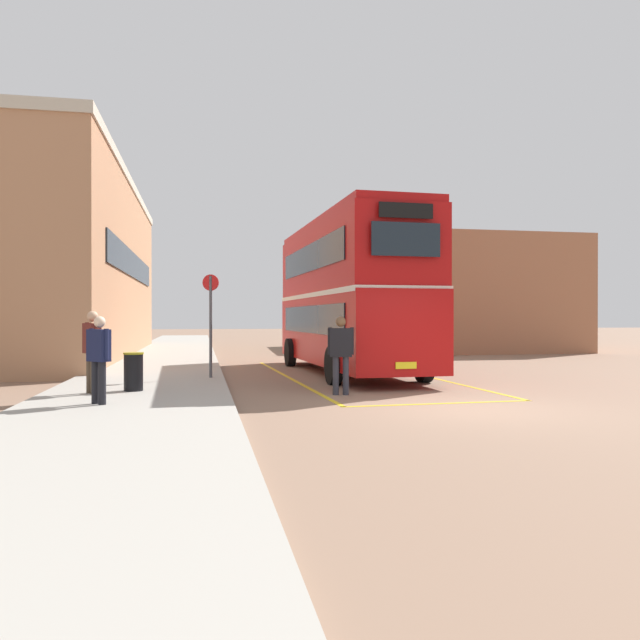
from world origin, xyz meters
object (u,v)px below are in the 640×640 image
single_deck_bus (340,319)px  pedestrian_boarding (341,349)px  double_decker_bus (348,294)px  bus_stop_sign (211,316)px  litter_bin (133,372)px  pedestrian_waiting_near (92,345)px  pedestrian_waiting_far (99,354)px

single_deck_bus → pedestrian_boarding: size_ratio=4.83×
double_decker_bus → bus_stop_sign: double_decker_bus is taller
single_deck_bus → litter_bin: bearing=-115.0°
pedestrian_boarding → bus_stop_sign: bearing=131.6°
double_decker_bus → pedestrian_boarding: size_ratio=5.77×
pedestrian_waiting_near → pedestrian_waiting_far: bearing=-76.7°
pedestrian_waiting_near → bus_stop_sign: 4.04m
single_deck_bus → bus_stop_sign: 18.43m
pedestrian_boarding → pedestrian_waiting_far: pedestrian_waiting_far is taller
single_deck_bus → pedestrian_boarding: 20.61m
bus_stop_sign → single_deck_bus: bearing=66.3°
litter_bin → pedestrian_waiting_far: bearing=-101.2°
double_decker_bus → litter_bin: bearing=-141.3°
single_deck_bus → bus_stop_sign: (-7.41, -16.87, 0.17)m
pedestrian_waiting_far → bus_stop_sign: (2.13, 4.79, 0.72)m
single_deck_bus → double_decker_bus: bearing=-101.9°
single_deck_bus → pedestrian_waiting_near: (-9.95, -19.95, -0.47)m
single_deck_bus → pedestrian_boarding: single_deck_bus is taller
single_deck_bus → bus_stop_sign: bearing=-113.7°
pedestrian_waiting_near → litter_bin: (0.82, 0.35, -0.60)m
litter_bin → single_deck_bus: bearing=65.0°
double_decker_bus → pedestrian_boarding: double_decker_bus is taller
pedestrian_boarding → bus_stop_sign: (-2.86, 3.22, 0.76)m
single_deck_bus → pedestrian_waiting_far: size_ratio=5.23×
pedestrian_waiting_near → pedestrian_waiting_far: (0.41, -1.72, -0.08)m
pedestrian_boarding → pedestrian_waiting_far: (-4.99, -1.57, 0.04)m
pedestrian_waiting_far → bus_stop_sign: 5.29m
pedestrian_waiting_near → pedestrian_boarding: bearing=-1.6°
double_decker_bus → litter_bin: double_decker_bus is taller
double_decker_bus → pedestrian_waiting_far: (-6.42, -6.88, -1.43)m
litter_bin → pedestrian_waiting_near: bearing=-156.8°
pedestrian_waiting_far → litter_bin: pedestrian_waiting_far is taller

